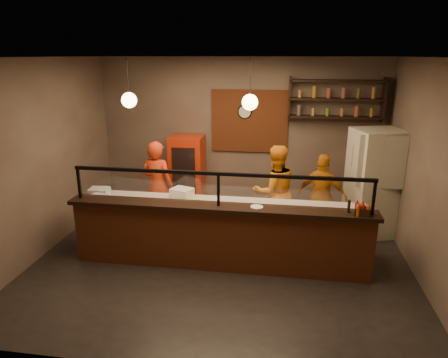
% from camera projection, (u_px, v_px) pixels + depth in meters
% --- Properties ---
extents(floor, '(6.00, 6.00, 0.00)m').
position_uv_depth(floor, '(222.00, 259.00, 6.61)').
color(floor, black).
rests_on(floor, ground).
extents(ceiling, '(6.00, 6.00, 0.00)m').
position_uv_depth(ceiling, '(221.00, 57.00, 5.65)').
color(ceiling, '#3B342D').
rests_on(ceiling, wall_back).
extents(wall_back, '(6.00, 0.00, 6.00)m').
position_uv_depth(wall_back, '(240.00, 135.00, 8.49)').
color(wall_back, '#726354').
rests_on(wall_back, floor).
extents(wall_left, '(0.00, 5.00, 5.00)m').
position_uv_depth(wall_left, '(42.00, 158.00, 6.56)').
color(wall_left, '#726354').
rests_on(wall_left, floor).
extents(wall_right, '(0.00, 5.00, 5.00)m').
position_uv_depth(wall_right, '(429.00, 174.00, 5.70)').
color(wall_right, '#726354').
rests_on(wall_right, floor).
extents(wall_front, '(6.00, 0.00, 6.00)m').
position_uv_depth(wall_front, '(180.00, 235.00, 3.77)').
color(wall_front, '#726354').
rests_on(wall_front, floor).
extents(brick_patch, '(1.60, 0.04, 1.30)m').
position_uv_depth(brick_patch, '(250.00, 121.00, 8.34)').
color(brick_patch, brown).
rests_on(brick_patch, wall_back).
extents(service_counter, '(4.60, 0.25, 1.00)m').
position_uv_depth(service_counter, '(219.00, 239.00, 6.18)').
color(service_counter, brown).
rests_on(service_counter, floor).
extents(counter_ledge, '(4.70, 0.37, 0.06)m').
position_uv_depth(counter_ledge, '(219.00, 207.00, 6.02)').
color(counter_ledge, black).
rests_on(counter_ledge, service_counter).
extents(worktop_cabinet, '(4.60, 0.75, 0.85)m').
position_uv_depth(worktop_cabinet, '(224.00, 230.00, 6.67)').
color(worktop_cabinet, gray).
rests_on(worktop_cabinet, floor).
extents(worktop, '(4.60, 0.75, 0.05)m').
position_uv_depth(worktop, '(224.00, 205.00, 6.54)').
color(worktop, beige).
rests_on(worktop, worktop_cabinet).
extents(sneeze_guard, '(4.50, 0.05, 0.52)m').
position_uv_depth(sneeze_guard, '(218.00, 186.00, 5.92)').
color(sneeze_guard, white).
rests_on(sneeze_guard, counter_ledge).
extents(wall_shelving, '(1.84, 0.28, 0.85)m').
position_uv_depth(wall_shelving, '(336.00, 99.00, 7.81)').
color(wall_shelving, black).
rests_on(wall_shelving, wall_back).
extents(wall_clock, '(0.30, 0.04, 0.30)m').
position_uv_depth(wall_clock, '(245.00, 112.00, 8.29)').
color(wall_clock, black).
rests_on(wall_clock, wall_back).
extents(pendant_left, '(0.24, 0.24, 0.77)m').
position_uv_depth(pendant_left, '(129.00, 100.00, 6.25)').
color(pendant_left, black).
rests_on(pendant_left, ceiling).
extents(pendant_right, '(0.24, 0.24, 0.77)m').
position_uv_depth(pendant_right, '(250.00, 102.00, 5.98)').
color(pendant_right, black).
rests_on(pendant_right, ceiling).
extents(cook_left, '(0.69, 0.52, 1.72)m').
position_uv_depth(cook_left, '(158.00, 186.00, 7.55)').
color(cook_left, red).
rests_on(cook_left, floor).
extents(cook_mid, '(1.02, 0.91, 1.72)m').
position_uv_depth(cook_mid, '(275.00, 192.00, 7.23)').
color(cook_mid, orange).
rests_on(cook_mid, floor).
extents(cook_right, '(0.98, 0.65, 1.55)m').
position_uv_depth(cook_right, '(322.00, 196.00, 7.24)').
color(cook_right, '#C97212').
rests_on(cook_right, floor).
extents(fridge, '(1.01, 0.97, 1.97)m').
position_uv_depth(fridge, '(374.00, 183.00, 7.30)').
color(fridge, beige).
rests_on(fridge, floor).
extents(red_cooler, '(0.70, 0.64, 1.61)m').
position_uv_depth(red_cooler, '(188.00, 173.00, 8.55)').
color(red_cooler, '#B3270B').
rests_on(red_cooler, floor).
extents(pizza_dough, '(0.61, 0.61, 0.01)m').
position_uv_depth(pizza_dough, '(268.00, 209.00, 6.30)').
color(pizza_dough, white).
rests_on(pizza_dough, worktop).
extents(prep_tub_a, '(0.34, 0.28, 0.16)m').
position_uv_depth(prep_tub_a, '(99.00, 193.00, 6.81)').
color(prep_tub_a, silver).
rests_on(prep_tub_a, worktop).
extents(prep_tub_b, '(0.41, 0.37, 0.17)m').
position_uv_depth(prep_tub_b, '(182.00, 193.00, 6.77)').
color(prep_tub_b, white).
rests_on(prep_tub_b, worktop).
extents(prep_tub_c, '(0.30, 0.25, 0.14)m').
position_uv_depth(prep_tub_c, '(99.00, 199.00, 6.54)').
color(prep_tub_c, silver).
rests_on(prep_tub_c, worktop).
extents(rolling_pin, '(0.37, 0.08, 0.06)m').
position_uv_depth(rolling_pin, '(197.00, 201.00, 6.55)').
color(rolling_pin, gold).
rests_on(rolling_pin, worktop).
extents(condiment_caddy, '(0.22, 0.18, 0.11)m').
position_uv_depth(condiment_caddy, '(362.00, 211.00, 5.64)').
color(condiment_caddy, black).
rests_on(condiment_caddy, counter_ledge).
extents(pepper_mill, '(0.05, 0.05, 0.19)m').
position_uv_depth(pepper_mill, '(349.00, 206.00, 5.72)').
color(pepper_mill, black).
rests_on(pepper_mill, counter_ledge).
extents(small_plate, '(0.24, 0.24, 0.01)m').
position_uv_depth(small_plate, '(257.00, 207.00, 5.94)').
color(small_plate, silver).
rests_on(small_plate, counter_ledge).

